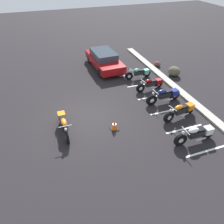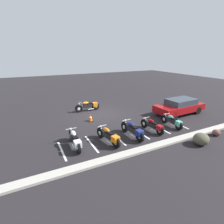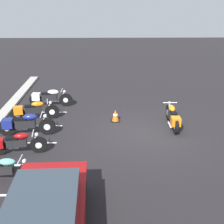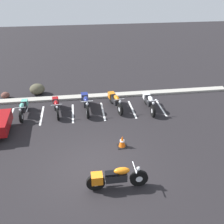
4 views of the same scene
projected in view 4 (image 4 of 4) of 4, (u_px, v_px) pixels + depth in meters
ground at (94, 167)px, 10.40m from camera, size 60.00×60.00×0.00m
motorcycle_orange_featured at (114, 178)px, 9.21m from camera, size 2.22×0.62×0.87m
parked_bike_0 at (23, 108)px, 13.94m from camera, size 0.55×1.95×0.77m
parked_bike_1 at (56, 105)px, 14.17m from camera, size 0.61×2.00×0.79m
parked_bike_2 at (86, 102)px, 14.41m from camera, size 0.64×2.27×0.89m
parked_bike_3 at (115, 100)px, 14.64m from camera, size 0.74×2.13×0.85m
parked_bike_4 at (149, 101)px, 14.52m from camera, size 0.61×2.16×0.85m
concrete_curb at (86, 97)px, 15.96m from camera, size 18.00×0.50×0.12m
landscape_rock_0 at (37, 89)px, 16.27m from camera, size 0.95×0.86×0.67m
landscape_rock_1 at (5, 95)px, 15.83m from camera, size 0.69×0.68×0.38m
traffic_cone at (122, 142)px, 11.48m from camera, size 0.40×0.40×0.55m
stall_line_0 at (10, 117)px, 13.86m from camera, size 0.10×2.10×0.00m
stall_line_1 at (42, 115)px, 14.06m from camera, size 0.10×2.10×0.00m
stall_line_2 at (73, 113)px, 14.26m from camera, size 0.10×2.10×0.00m
stall_line_3 at (103, 111)px, 14.46m from camera, size 0.10×2.10×0.00m
stall_line_4 at (132, 109)px, 14.66m from camera, size 0.10×2.10×0.00m
stall_line_5 at (161, 107)px, 14.86m from camera, size 0.10×2.10×0.00m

